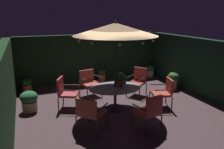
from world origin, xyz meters
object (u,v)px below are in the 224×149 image
patio_chair_south (164,91)px  potted_plant_back_center (29,100)px  potted_plant_left_far (173,80)px  patio_umbrella (115,29)px  patio_chair_northeast (66,91)px  patio_chair_southwest (138,80)px  potted_plant_left_near (27,85)px  patio_dining_table (115,91)px  potted_plant_back_right (150,70)px  centerpiece_planter (121,78)px  patio_chair_southeast (150,110)px  potted_plant_back_left (102,76)px  patio_chair_east (90,111)px  patio_chair_north (89,81)px

patio_chair_south → potted_plant_back_center: patio_chair_south is taller
patio_chair_south → potted_plant_left_far: bearing=44.3°
patio_umbrella → potted_plant_back_center: bearing=161.8°
patio_chair_northeast → patio_chair_southwest: patio_chair_southwest is taller
potted_plant_left_near → patio_dining_table: bearing=-46.8°
patio_chair_south → potted_plant_back_right: 3.68m
centerpiece_planter → patio_chair_south: centerpiece_planter is taller
patio_chair_southeast → potted_plant_back_right: 5.21m
potted_plant_left_far → patio_chair_southeast: bearing=-136.5°
patio_dining_table → potted_plant_left_near: patio_dining_table is taller
patio_chair_southeast → potted_plant_left_far: size_ratio=1.44×
patio_chair_northeast → potted_plant_back_right: size_ratio=1.77×
patio_umbrella → patio_chair_southeast: size_ratio=2.87×
patio_chair_south → patio_chair_southeast: bearing=-137.4°
patio_chair_northeast → patio_chair_southeast: patio_chair_northeast is taller
potted_plant_back_left → potted_plant_back_center: potted_plant_back_center is taller
centerpiece_planter → potted_plant_left_far: bearing=17.6°
patio_dining_table → patio_chair_east: (-1.15, -1.10, -0.02)m
centerpiece_planter → patio_chair_east: bearing=-139.8°
patio_chair_northeast → potted_plant_back_center: size_ratio=1.54×
potted_plant_back_right → potted_plant_left_far: size_ratio=0.84×
centerpiece_planter → patio_chair_east: size_ratio=0.48×
patio_chair_southeast → potted_plant_left_far: 3.60m
patio_chair_southeast → patio_chair_south: (1.20, 1.10, 0.01)m
patio_chair_south → patio_chair_east: bearing=-166.6°
potted_plant_left_far → patio_chair_north: bearing=169.6°
potted_plant_left_near → centerpiece_planter: bearing=-44.1°
patio_chair_east → potted_plant_back_center: 2.41m
patio_chair_southeast → potted_plant_back_left: 4.38m
patio_umbrella → potted_plant_left_far: (2.93, 0.92, -2.15)m
patio_chair_southwest → potted_plant_back_left: bearing=112.2°
patio_chair_north → potted_plant_back_left: patio_chair_north is taller
patio_dining_table → potted_plant_back_left: patio_dining_table is taller
patio_chair_north → patio_chair_south: (1.94, -1.99, 0.01)m
patio_umbrella → patio_dining_table: bearing=7.3°
patio_chair_north → potted_plant_back_center: (-2.15, -0.69, -0.20)m
potted_plant_back_left → potted_plant_back_right: bearing=1.4°
potted_plant_back_right → potted_plant_left_near: bearing=-178.8°
patio_chair_south → potted_plant_back_left: size_ratio=1.62×
patio_chair_northeast → potted_plant_back_center: bearing=171.7°
patio_chair_north → potted_plant_back_center: patio_chair_north is taller
patio_umbrella → potted_plant_back_right: (3.06, 2.87, -2.22)m
patio_dining_table → potted_plant_left_near: size_ratio=3.26×
potted_plant_left_far → patio_chair_east: bearing=-153.8°
patio_chair_southeast → potted_plant_back_right: size_ratio=1.71×
patio_chair_east → potted_plant_left_near: 4.13m
patio_dining_table → patio_umbrella: 1.93m
potted_plant_back_right → patio_dining_table: bearing=-136.9°
patio_chair_east → patio_chair_southeast: patio_chair_southeast is taller
patio_chair_southwest → potted_plant_left_near: 4.34m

